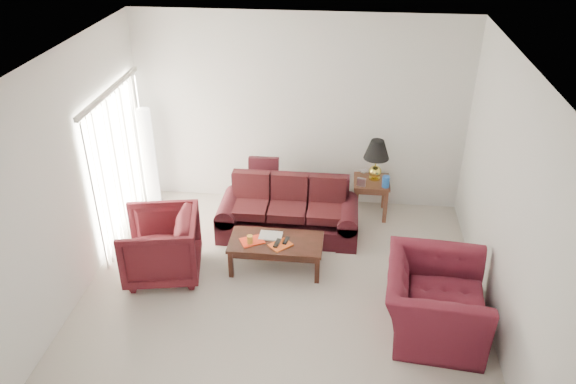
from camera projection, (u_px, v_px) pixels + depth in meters
The scene contains 19 objects.
floor at pixel (281, 298), 7.05m from camera, with size 5.00×5.00×0.00m, color beige.
blinds at pixel (120, 165), 7.87m from camera, with size 0.10×2.00×2.16m, color silver.
sofa at pixel (288, 210), 8.09m from camera, with size 2.02×0.87×0.83m, color black, non-canonical shape.
throw_pillow at pixel (264, 172), 8.53m from camera, with size 0.46×0.13×0.46m, color black.
end_table at pixel (370, 197), 8.65m from camera, with size 0.54×0.54×0.59m, color brown, non-canonical shape.
table_lamp at pixel (376, 160), 8.40m from camera, with size 0.38×0.38×0.64m, color gold, non-canonical shape.
clock at pixel (361, 182), 8.33m from camera, with size 0.13×0.05×0.13m, color #B5B5BA.
blue_canister at pixel (386, 182), 8.29m from camera, with size 0.11×0.11×0.17m, color #174A97.
picture_frame at pixel (365, 171), 8.61m from camera, with size 0.12×0.02×0.15m, color #B1B0B5.
floor_lamp at pixel (148, 157), 8.69m from camera, with size 0.26×0.26×1.63m, color white, non-canonical shape.
armchair_left at pixel (161, 246), 7.27m from camera, with size 0.94×0.97×0.88m, color #410F14.
armchair_right at pixel (435, 301), 6.36m from camera, with size 1.28×1.12×0.83m, color #47101A.
coffee_table at pixel (276, 254), 7.49m from camera, with size 1.23×0.62×0.43m, color #301E0E, non-canonical shape.
magazine_red at pixel (252, 241), 7.37m from camera, with size 0.29×0.22×0.02m, color red.
magazine_white at pixel (271, 236), 7.47m from camera, with size 0.30×0.23×0.02m, color beige.
magazine_orange at pixel (281, 245), 7.29m from camera, with size 0.28×0.21×0.02m, color #CE4B18.
remote_a at pixel (277, 243), 7.29m from camera, with size 0.06×0.19×0.02m, color black.
remote_b at pixel (286, 240), 7.34m from camera, with size 0.05×0.17×0.02m, color black.
yellow_glass at pixel (250, 240), 7.29m from camera, with size 0.07×0.07×0.13m, color gold.
Camera 1 is at (0.69, -5.43, 4.63)m, focal length 35.00 mm.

